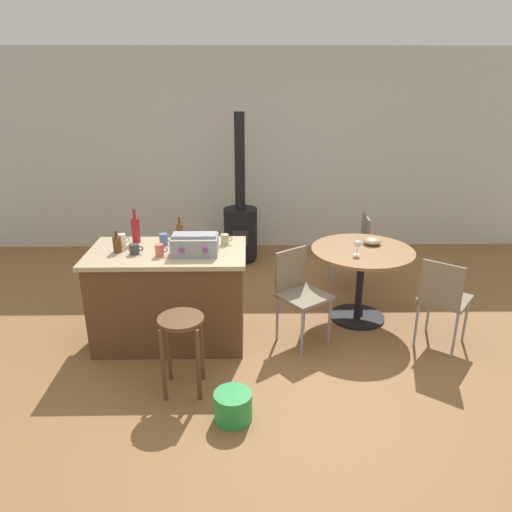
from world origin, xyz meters
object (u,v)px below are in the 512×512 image
dining_table (361,266)px  cup_1 (225,239)px  folding_chair_left (299,289)px  folding_chair_near (443,296)px  toolbox (195,244)px  bottle_2 (180,233)px  plastic_bucket (233,406)px  cup_3 (164,239)px  wood_stove (241,225)px  cup_4 (160,250)px  kitchen_island (170,296)px  serving_bowl (372,241)px  wooden_stool (182,336)px  folding_chair_far (354,245)px  cup_2 (122,240)px  cup_0 (135,249)px  wine_glass (358,244)px  bottle_1 (136,230)px  bottle_0 (117,244)px

dining_table → cup_1: (-1.33, -0.22, 0.36)m
folding_chair_left → folding_chair_near: bearing=-7.6°
toolbox → bottle_2: (-0.17, 0.30, 0.01)m
folding_chair_near → cup_1: size_ratio=7.80×
bottle_2 → plastic_bucket: bottle_2 is taller
bottle_2 → cup_3: bottle_2 is taller
toolbox → folding_chair_left: bearing=4.2°
wood_stove → cup_4: 2.32m
dining_table → folding_chair_left: folding_chair_left is taller
cup_3 → plastic_bucket: bearing=-63.4°
wood_stove → cup_3: (-0.67, -1.89, 0.45)m
kitchen_island → cup_3: cup_3 is taller
kitchen_island → dining_table: (1.84, 0.38, 0.13)m
folding_chair_left → serving_bowl: 0.99m
serving_bowl → plastic_bucket: (-1.36, -1.67, -0.68)m
wooden_stool → plastic_bucket: (0.39, -0.36, -0.37)m
cup_3 → cup_4: same height
folding_chair_near → wood_stove: wood_stove is taller
folding_chair_far → folding_chair_left: size_ratio=0.99×
kitchen_island → wood_stove: bearing=73.1°
cup_4 → cup_2: bearing=144.3°
kitchen_island → cup_0: bearing=-163.3°
cup_1 → cup_3: bearing=179.8°
bottle_2 → cup_3: (-0.14, -0.06, -0.04)m
folding_chair_left → plastic_bucket: 1.33m
cup_2 → cup_4: size_ratio=1.00×
cup_4 → wooden_stool: bearing=-69.2°
folding_chair_near → wood_stove: bearing=129.3°
bottle_2 → folding_chair_near: bearing=-9.6°
cup_4 → plastic_bucket: size_ratio=0.39×
bottle_2 → wooden_stool: bearing=-83.3°
folding_chair_far → cup_4: size_ratio=7.94×
folding_chair_far → plastic_bucket: folding_chair_far is taller
kitchen_island → serving_bowl: size_ratio=7.75×
cup_3 → wine_glass: 1.80m
cup_0 → cup_1: cup_1 is taller
kitchen_island → dining_table: bearing=11.6°
bottle_1 → wooden_stool: bearing=-62.7°
wooden_stool → plastic_bucket: bearing=-42.6°
wood_stove → cup_0: wood_stove is taller
cup_1 → cup_3: (-0.56, 0.00, 0.00)m
wood_stove → serving_bowl: bearing=-48.5°
bottle_1 → cup_1: bottle_1 is taller
folding_chair_far → bottle_1: 2.50m
wooden_stool → dining_table: (1.63, 1.16, 0.10)m
bottle_2 → cup_4: bearing=-110.3°
cup_4 → serving_bowl: 2.11m
cup_2 → serving_bowl: 2.43m
kitchen_island → bottle_2: size_ratio=5.59×
wood_stove → bottle_0: bearing=-116.8°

